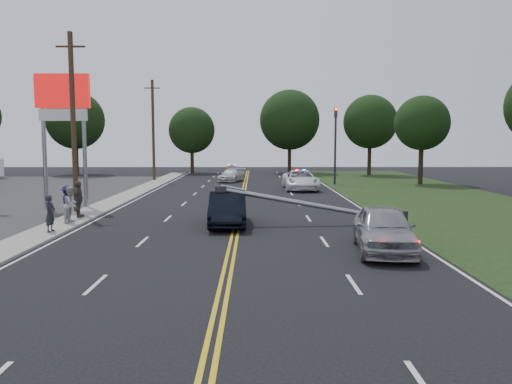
{
  "coord_description": "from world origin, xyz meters",
  "views": [
    {
      "loc": [
        0.85,
        -15.93,
        4.13
      ],
      "look_at": [
        0.93,
        7.23,
        1.7
      ],
      "focal_mm": 35.0,
      "sensor_mm": 36.0,
      "label": 1
    }
  ],
  "objects_px": {
    "pylon_sign": "(63,108)",
    "bystander_c": "(67,202)",
    "waiting_sedan": "(384,229)",
    "emergency_a": "(300,180)",
    "utility_pole_mid": "(73,122)",
    "utility_pole_far": "(153,130)",
    "bystander_d": "(79,199)",
    "fallen_streetlight": "(323,206)",
    "bystander_a": "(50,213)",
    "bystander_b": "(71,204)",
    "emergency_b": "(232,175)",
    "crashed_sedan": "(228,208)",
    "traffic_signal": "(335,139)"
  },
  "relations": [
    {
      "from": "pylon_sign",
      "to": "crashed_sedan",
      "type": "height_order",
      "value": "pylon_sign"
    },
    {
      "from": "bystander_d",
      "to": "emergency_a",
      "type": "bearing_deg",
      "value": -40.95
    },
    {
      "from": "traffic_signal",
      "to": "bystander_b",
      "type": "relative_size",
      "value": 3.97
    },
    {
      "from": "utility_pole_far",
      "to": "pylon_sign",
      "type": "bearing_deg",
      "value": -93.72
    },
    {
      "from": "waiting_sedan",
      "to": "bystander_a",
      "type": "distance_m",
      "value": 14.13
    },
    {
      "from": "utility_pole_far",
      "to": "bystander_a",
      "type": "xyz_separation_m",
      "value": [
        1.13,
        -28.35,
        -4.15
      ]
    },
    {
      "from": "fallen_streetlight",
      "to": "bystander_d",
      "type": "xyz_separation_m",
      "value": [
        -12.47,
        1.81,
        0.14
      ]
    },
    {
      "from": "emergency_a",
      "to": "bystander_d",
      "type": "xyz_separation_m",
      "value": [
        -12.96,
        -15.38,
        0.25
      ]
    },
    {
      "from": "bystander_a",
      "to": "bystander_d",
      "type": "xyz_separation_m",
      "value": [
        -0.21,
        4.16,
        0.13
      ]
    },
    {
      "from": "waiting_sedan",
      "to": "bystander_d",
      "type": "bearing_deg",
      "value": 158.2
    },
    {
      "from": "utility_pole_far",
      "to": "emergency_b",
      "type": "bearing_deg",
      "value": -4.79
    },
    {
      "from": "bystander_c",
      "to": "bystander_d",
      "type": "height_order",
      "value": "bystander_d"
    },
    {
      "from": "utility_pole_far",
      "to": "waiting_sedan",
      "type": "bearing_deg",
      "value": -64.98
    },
    {
      "from": "bystander_d",
      "to": "utility_pole_mid",
      "type": "bearing_deg",
      "value": 21.8
    },
    {
      "from": "emergency_b",
      "to": "crashed_sedan",
      "type": "bearing_deg",
      "value": -71.65
    },
    {
      "from": "utility_pole_mid",
      "to": "utility_pole_far",
      "type": "bearing_deg",
      "value": 90.0
    },
    {
      "from": "waiting_sedan",
      "to": "bystander_a",
      "type": "relative_size",
      "value": 3.1
    },
    {
      "from": "traffic_signal",
      "to": "bystander_c",
      "type": "bearing_deg",
      "value": -129.43
    },
    {
      "from": "fallen_streetlight",
      "to": "crashed_sedan",
      "type": "relative_size",
      "value": 1.89
    },
    {
      "from": "bystander_b",
      "to": "bystander_c",
      "type": "bearing_deg",
      "value": 34.72
    },
    {
      "from": "fallen_streetlight",
      "to": "bystander_a",
      "type": "relative_size",
      "value": 5.76
    },
    {
      "from": "pylon_sign",
      "to": "bystander_b",
      "type": "xyz_separation_m",
      "value": [
        2.46,
        -5.94,
        -4.99
      ]
    },
    {
      "from": "pylon_sign",
      "to": "waiting_sedan",
      "type": "relative_size",
      "value": 1.59
    },
    {
      "from": "emergency_a",
      "to": "pylon_sign",
      "type": "bearing_deg",
      "value": -144.72
    },
    {
      "from": "fallen_streetlight",
      "to": "utility_pole_far",
      "type": "relative_size",
      "value": 0.94
    },
    {
      "from": "utility_pole_mid",
      "to": "emergency_a",
      "type": "distance_m",
      "value": 19.62
    },
    {
      "from": "emergency_b",
      "to": "emergency_a",
      "type": "bearing_deg",
      "value": -37.17
    },
    {
      "from": "waiting_sedan",
      "to": "emergency_a",
      "type": "height_order",
      "value": "waiting_sedan"
    },
    {
      "from": "pylon_sign",
      "to": "bystander_c",
      "type": "bearing_deg",
      "value": -68.8
    },
    {
      "from": "emergency_b",
      "to": "bystander_b",
      "type": "bearing_deg",
      "value": -88.53
    },
    {
      "from": "emergency_a",
      "to": "bystander_b",
      "type": "relative_size",
      "value": 3.3
    },
    {
      "from": "traffic_signal",
      "to": "utility_pole_mid",
      "type": "bearing_deg",
      "value": -134.2
    },
    {
      "from": "traffic_signal",
      "to": "bystander_c",
      "type": "height_order",
      "value": "traffic_signal"
    },
    {
      "from": "utility_pole_far",
      "to": "waiting_sedan",
      "type": "distance_m",
      "value": 35.33
    },
    {
      "from": "utility_pole_far",
      "to": "emergency_a",
      "type": "bearing_deg",
      "value": -32.41
    },
    {
      "from": "emergency_b",
      "to": "bystander_b",
      "type": "xyz_separation_m",
      "value": [
        -6.67,
        -25.28,
        0.37
      ]
    },
    {
      "from": "crashed_sedan",
      "to": "emergency_a",
      "type": "distance_m",
      "value": 17.95
    },
    {
      "from": "emergency_a",
      "to": "traffic_signal",
      "type": "bearing_deg",
      "value": 51.79
    },
    {
      "from": "emergency_b",
      "to": "bystander_d",
      "type": "height_order",
      "value": "bystander_d"
    },
    {
      "from": "fallen_streetlight",
      "to": "waiting_sedan",
      "type": "bearing_deg",
      "value": -75.97
    },
    {
      "from": "crashed_sedan",
      "to": "waiting_sedan",
      "type": "bearing_deg",
      "value": -45.84
    },
    {
      "from": "emergency_a",
      "to": "emergency_b",
      "type": "relative_size",
      "value": 1.33
    },
    {
      "from": "traffic_signal",
      "to": "bystander_b",
      "type": "xyz_separation_m",
      "value": [
        -16.34,
        -21.93,
        -3.2
      ]
    },
    {
      "from": "utility_pole_mid",
      "to": "crashed_sedan",
      "type": "distance_m",
      "value": 10.53
    },
    {
      "from": "bystander_d",
      "to": "bystander_c",
      "type": "bearing_deg",
      "value": 138.99
    },
    {
      "from": "utility_pole_far",
      "to": "crashed_sedan",
      "type": "height_order",
      "value": "utility_pole_far"
    },
    {
      "from": "pylon_sign",
      "to": "bystander_d",
      "type": "height_order",
      "value": "pylon_sign"
    },
    {
      "from": "crashed_sedan",
      "to": "emergency_a",
      "type": "xyz_separation_m",
      "value": [
        5.12,
        17.2,
        -0.0
      ]
    },
    {
      "from": "pylon_sign",
      "to": "bystander_c",
      "type": "xyz_separation_m",
      "value": [
        1.81,
        -4.67,
        -5.03
      ]
    },
    {
      "from": "waiting_sedan",
      "to": "emergency_a",
      "type": "distance_m",
      "value": 23.0
    }
  ]
}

